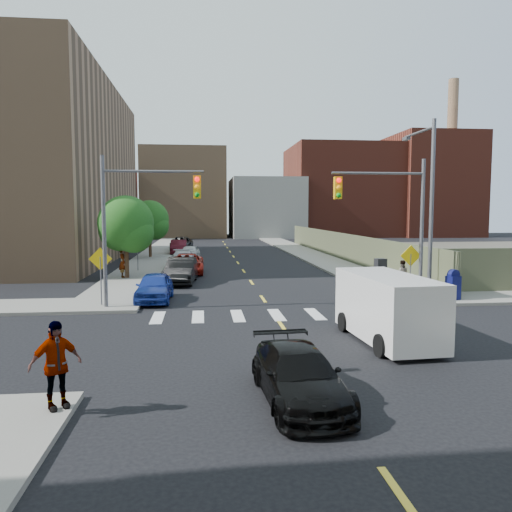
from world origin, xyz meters
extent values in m
plane|color=black|center=(0.00, 0.00, 0.00)|extent=(160.00, 160.00, 0.00)
cube|color=gray|center=(-7.75, 41.50, 0.07)|extent=(3.50, 73.00, 0.15)
cube|color=gray|center=(7.75, 41.50, 0.07)|extent=(3.50, 73.00, 0.15)
cube|color=#5A5E42|center=(9.60, 28.00, 1.25)|extent=(0.12, 44.00, 2.50)
cube|color=#595447|center=(28.00, 30.00, 0.03)|extent=(36.00, 42.00, 0.06)
cube|color=#592319|center=(-22.00, 70.00, 6.00)|extent=(14.00, 18.00, 12.00)
cube|color=#8C6B4C|center=(-6.00, 72.00, 7.50)|extent=(14.00, 16.00, 15.00)
cube|color=gray|center=(8.00, 70.00, 5.00)|extent=(12.00, 16.00, 10.00)
cube|color=#592319|center=(22.00, 72.00, 8.00)|extent=(18.00, 18.00, 16.00)
cube|color=#592319|center=(38.00, 70.00, 9.00)|extent=(14.00, 16.00, 18.00)
cylinder|color=#8C6B4C|center=(42.00, 70.00, 14.00)|extent=(1.80, 1.80, 28.00)
cylinder|color=#59595E|center=(-7.50, 6.00, 3.50)|extent=(0.18, 0.18, 7.00)
cylinder|color=#59595E|center=(-5.25, 6.00, 6.30)|extent=(4.50, 0.12, 0.12)
cube|color=#E5A50C|center=(-3.30, 6.00, 5.60)|extent=(0.35, 0.30, 1.05)
cylinder|color=#59595E|center=(7.50, 6.00, 3.50)|extent=(0.18, 0.18, 7.00)
cylinder|color=#59595E|center=(5.25, 6.00, 6.30)|extent=(4.50, 0.12, 0.12)
cube|color=#E5A50C|center=(3.30, 6.00, 5.60)|extent=(0.35, 0.30, 1.05)
cylinder|color=#59595E|center=(8.20, 6.50, 4.50)|extent=(0.20, 0.20, 9.00)
cylinder|color=#59595E|center=(8.20, 8.20, 8.60)|extent=(0.12, 3.50, 0.12)
cube|color=#59595E|center=(8.20, 9.80, 8.50)|extent=(0.25, 0.60, 0.18)
cylinder|color=#59595E|center=(-7.80, 6.50, 1.20)|extent=(0.06, 0.06, 2.40)
cube|color=yellow|center=(-7.80, 6.50, 2.30)|extent=(1.06, 0.04, 1.06)
cylinder|color=#59595E|center=(7.20, 6.50, 1.20)|extent=(0.06, 0.06, 2.40)
cube|color=yellow|center=(7.20, 6.50, 2.30)|extent=(1.06, 0.04, 1.06)
cylinder|color=#59595E|center=(-7.80, 20.00, 1.20)|extent=(0.06, 0.06, 2.40)
cube|color=yellow|center=(-7.80, 20.00, 2.30)|extent=(1.06, 0.04, 1.06)
cylinder|color=#332114|center=(-8.00, 16.00, 1.32)|extent=(0.28, 0.28, 2.64)
sphere|color=#184313|center=(-8.00, 16.00, 3.72)|extent=(3.60, 3.60, 3.60)
sphere|color=#184313|center=(-7.50, 15.70, 3.12)|extent=(2.64, 2.64, 2.64)
sphere|color=#184313|center=(-8.40, 16.40, 3.30)|extent=(2.88, 2.88, 2.88)
cylinder|color=#332114|center=(-8.00, 31.00, 1.32)|extent=(0.28, 0.28, 2.64)
sphere|color=#184313|center=(-8.00, 31.00, 3.72)|extent=(3.60, 3.60, 3.60)
sphere|color=#184313|center=(-7.50, 30.70, 3.12)|extent=(2.64, 2.64, 2.64)
sphere|color=#184313|center=(-8.40, 31.40, 3.30)|extent=(2.88, 2.88, 2.88)
imported|color=#1C349A|center=(-5.49, 7.94, 0.71)|extent=(1.78, 4.23, 1.43)
imported|color=black|center=(-4.41, 14.04, 0.79)|extent=(2.03, 4.92, 1.58)
imported|color=#AB1D11|center=(-4.20, 18.91, 0.72)|extent=(2.42, 5.17, 1.43)
imported|color=#B7B9BF|center=(-4.61, 22.05, 0.70)|extent=(1.99, 4.86, 1.41)
imported|color=silver|center=(-4.20, 28.11, 0.71)|extent=(2.08, 4.33, 1.43)
imported|color=#440D17|center=(-5.50, 35.00, 0.76)|extent=(1.67, 4.62, 1.51)
imported|color=black|center=(-5.39, 40.24, 0.78)|extent=(2.70, 5.66, 1.56)
imported|color=black|center=(-0.85, -5.81, 0.64)|extent=(2.05, 4.49, 1.27)
cube|color=white|center=(3.23, -0.78, 1.23)|extent=(2.29, 5.24, 2.17)
cube|color=black|center=(3.11, 1.18, 1.53)|extent=(1.90, 1.30, 0.89)
cylinder|color=black|center=(2.19, 0.83, 0.35)|extent=(0.32, 0.77, 0.75)
cylinder|color=black|center=(4.06, 0.95, 0.35)|extent=(0.32, 0.77, 0.75)
cylinder|color=black|center=(2.41, -2.52, 0.35)|extent=(0.32, 0.77, 0.75)
cylinder|color=black|center=(4.28, -2.40, 0.35)|extent=(0.32, 0.77, 0.75)
cube|color=#0D114F|center=(9.20, 6.00, 0.74)|extent=(0.74, 0.65, 1.18)
cylinder|color=#0D114F|center=(9.20, 6.00, 1.35)|extent=(0.66, 0.47, 0.61)
cube|color=black|center=(6.30, 8.24, 1.07)|extent=(0.62, 0.53, 1.85)
imported|color=gray|center=(-8.30, 16.18, 1.13)|extent=(0.65, 0.82, 1.96)
imported|color=gray|center=(8.10, 9.69, 0.95)|extent=(0.90, 0.77, 1.60)
imported|color=gray|center=(-6.35, -6.00, 1.14)|extent=(1.23, 1.05, 1.97)
camera|label=1|loc=(-3.11, -17.15, 4.53)|focal=35.00mm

